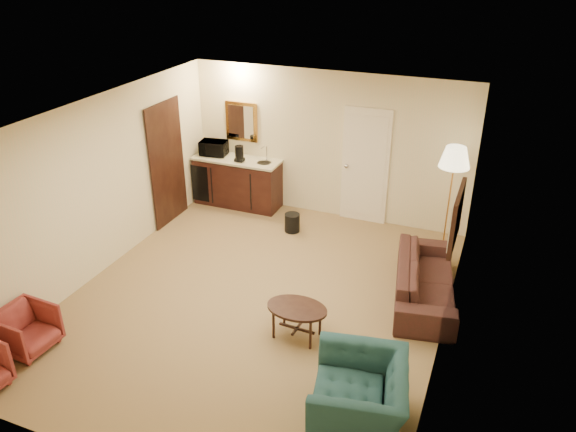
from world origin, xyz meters
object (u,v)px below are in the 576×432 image
at_px(teal_armchair, 360,387).
at_px(coffee_maker, 239,154).
at_px(sofa, 426,273).
at_px(rose_chair_near, 26,328).
at_px(waste_bin, 292,223).
at_px(coffee_table, 297,322).
at_px(floor_lamp, 449,200).
at_px(microwave, 214,146).
at_px(wetbar_cabinet, 238,182).

height_order(teal_armchair, coffee_maker, coffee_maker).
distance_m(sofa, rose_chair_near, 5.19).
bearing_deg(coffee_maker, teal_armchair, -51.84).
xyz_separation_m(teal_armchair, waste_bin, (-2.20, 3.72, -0.31)).
bearing_deg(teal_armchair, waste_bin, -160.63).
xyz_separation_m(rose_chair_near, coffee_table, (2.95, 1.45, -0.09)).
relative_size(teal_armchair, rose_chair_near, 1.75).
bearing_deg(floor_lamp, teal_armchair, -94.25).
xyz_separation_m(teal_armchair, coffee_table, (-1.10, 1.09, -0.25)).
relative_size(waste_bin, coffee_maker, 1.12).
bearing_deg(teal_armchair, microwave, -148.62).
bearing_deg(floor_lamp, coffee_table, -115.28).
xyz_separation_m(wetbar_cabinet, waste_bin, (1.35, -0.64, -0.30)).
height_order(floor_lamp, coffee_maker, floor_lamp).
xyz_separation_m(rose_chair_near, microwave, (0.02, 4.74, 0.78)).
bearing_deg(sofa, teal_armchair, 164.46).
height_order(microwave, coffee_maker, microwave).
bearing_deg(rose_chair_near, waste_bin, -21.29).
xyz_separation_m(wetbar_cabinet, floor_lamp, (3.85, -0.32, 0.42)).
height_order(wetbar_cabinet, sofa, wetbar_cabinet).
bearing_deg(waste_bin, floor_lamp, 7.29).
height_order(sofa, waste_bin, sofa).
distance_m(rose_chair_near, waste_bin, 4.48).
distance_m(floor_lamp, microwave, 4.35).
bearing_deg(microwave, coffee_table, -56.56).
bearing_deg(floor_lamp, coffee_maker, 176.59).
height_order(floor_lamp, microwave, floor_lamp).
relative_size(sofa, coffee_maker, 6.95).
bearing_deg(wetbar_cabinet, teal_armchair, -50.84).
relative_size(sofa, teal_armchair, 1.85).
distance_m(waste_bin, microwave, 2.16).
bearing_deg(wetbar_cabinet, waste_bin, -25.36).
relative_size(wetbar_cabinet, rose_chair_near, 2.65).
height_order(sofa, microwave, microwave).
distance_m(wetbar_cabinet, waste_bin, 1.52).
xyz_separation_m(wetbar_cabinet, microwave, (-0.48, 0.02, 0.63)).
bearing_deg(microwave, rose_chair_near, -98.46).
height_order(sofa, teal_armchair, teal_armchair).
distance_m(wetbar_cabinet, rose_chair_near, 4.75).
distance_m(teal_armchair, floor_lamp, 4.07).
xyz_separation_m(waste_bin, microwave, (-1.83, 0.66, 0.92)).
distance_m(microwave, coffee_maker, 0.60).
bearing_deg(sofa, waste_bin, 54.60).
bearing_deg(teal_armchair, coffee_table, -145.97).
xyz_separation_m(sofa, floor_lamp, (0.05, 1.49, 0.49)).
bearing_deg(coffee_maker, coffee_table, -54.31).
distance_m(rose_chair_near, coffee_table, 3.29).
bearing_deg(coffee_table, teal_armchair, -44.74).
bearing_deg(rose_chair_near, teal_armchair, -81.82).
relative_size(wetbar_cabinet, floor_lamp, 0.93).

